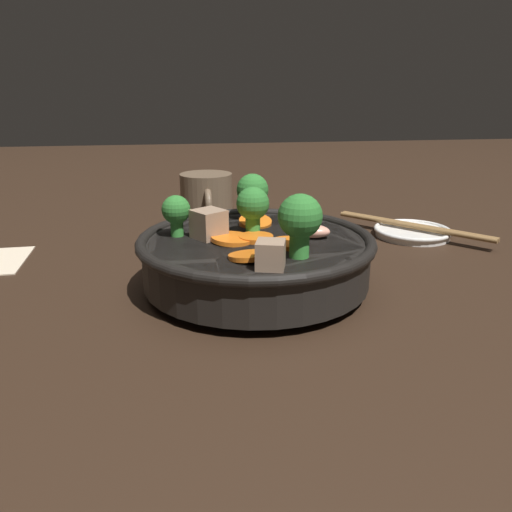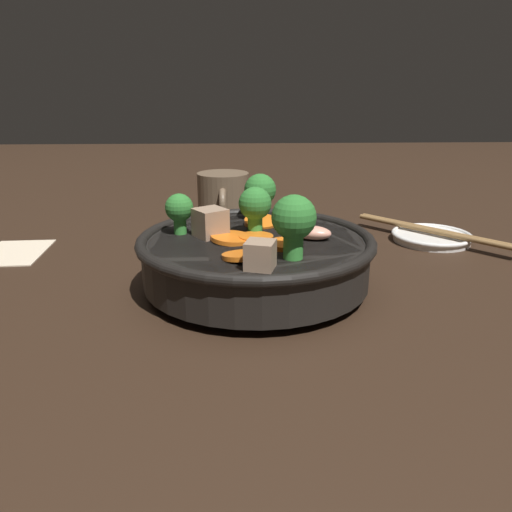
{
  "view_description": "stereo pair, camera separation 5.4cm",
  "coord_description": "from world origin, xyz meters",
  "px_view_note": "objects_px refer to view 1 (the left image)",
  "views": [
    {
      "loc": [
        0.51,
        -0.08,
        0.21
      ],
      "look_at": [
        0.0,
        0.0,
        0.04
      ],
      "focal_mm": 35.0,
      "sensor_mm": 36.0,
      "label": 1
    },
    {
      "loc": [
        0.51,
        -0.02,
        0.21
      ],
      "look_at": [
        0.0,
        0.0,
        0.04
      ],
      "focal_mm": 35.0,
      "sensor_mm": 36.0,
      "label": 2
    }
  ],
  "objects_px": {
    "side_saucer": "(412,232)",
    "chopsticks_pair": "(413,226)",
    "dark_mug": "(207,203)",
    "stirfry_bowl": "(256,253)"
  },
  "relations": [
    {
      "from": "chopsticks_pair",
      "to": "dark_mug",
      "type": "bearing_deg",
      "value": -104.14
    },
    {
      "from": "chopsticks_pair",
      "to": "stirfry_bowl",
      "type": "bearing_deg",
      "value": -57.69
    },
    {
      "from": "side_saucer",
      "to": "dark_mug",
      "type": "distance_m",
      "value": 0.31
    },
    {
      "from": "side_saucer",
      "to": "chopsticks_pair",
      "type": "relative_size",
      "value": 0.6
    },
    {
      "from": "stirfry_bowl",
      "to": "side_saucer",
      "type": "height_order",
      "value": "stirfry_bowl"
    },
    {
      "from": "stirfry_bowl",
      "to": "side_saucer",
      "type": "bearing_deg",
      "value": 122.31
    },
    {
      "from": "stirfry_bowl",
      "to": "dark_mug",
      "type": "bearing_deg",
      "value": -170.6
    },
    {
      "from": "chopsticks_pair",
      "to": "side_saucer",
      "type": "bearing_deg",
      "value": 180.0
    },
    {
      "from": "side_saucer",
      "to": "chopsticks_pair",
      "type": "xyz_separation_m",
      "value": [
        0.0,
        0.0,
        0.01
      ]
    },
    {
      "from": "dark_mug",
      "to": "chopsticks_pair",
      "type": "distance_m",
      "value": 0.31
    }
  ]
}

